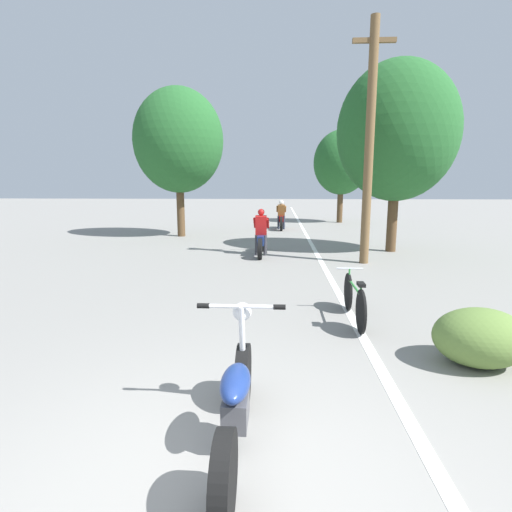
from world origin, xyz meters
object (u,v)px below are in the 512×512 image
Objects in this scene: utility_pole at (369,142)px; motorcycle_foreground at (236,401)px; motorcycle_rider_far at (281,218)px; bicycle_parked at (354,299)px; roadside_tree_right_far at (341,163)px; motorcycle_rider_lead at (261,238)px; roadside_tree_left at (178,141)px; roadside_tree_right_near at (397,132)px.

motorcycle_foreground is (-2.71, -8.07, -2.86)m from utility_pole.
bicycle_parked is at bearing -85.40° from motorcycle_rider_far.
bicycle_parked is at bearing -103.51° from utility_pole.
roadside_tree_right_far is at bearing 82.31° from bicycle_parked.
roadside_tree_right_far is 2.53× the size of motorcycle_rider_lead.
motorcycle_rider_far is at bearing 35.11° from roadside_tree_left.
bicycle_parked is (1.74, -5.98, -0.18)m from motorcycle_rider_lead.
utility_pole is 1.07× the size of roadside_tree_right_near.
motorcycle_rider_far is 13.44m from bicycle_parked.
roadside_tree_right_near reaches higher than motorcycle_rider_lead.
motorcycle_foreground reaches higher than bicycle_parked.
motorcycle_rider_far is at bearing 104.76° from utility_pole.
roadside_tree_left is 12.22m from bicycle_parked.
bicycle_parked is (1.08, -13.39, -0.18)m from motorcycle_rider_far.
roadside_tree_right_far is 20.93m from motorcycle_foreground.
motorcycle_rider_far is at bearing 118.73° from roadside_tree_right_near.
roadside_tree_left is (-7.63, -6.73, 0.53)m from roadside_tree_right_far.
motorcycle_foreground is 1.15× the size of bicycle_parked.
utility_pole reaches higher than bicycle_parked.
roadside_tree_right_near is at bearing 12.80° from motorcycle_rider_lead.
roadside_tree_right_near is 11.41m from motorcycle_foreground.
utility_pole is 1.05× the size of roadside_tree_left.
roadside_tree_right_near is 2.88× the size of motorcycle_rider_lead.
roadside_tree_left is (-7.77, 3.48, 0.14)m from roadside_tree_right_near.
roadside_tree_right_far is at bearing 79.27° from motorcycle_foreground.
motorcycle_rider_far is at bearing 88.39° from motorcycle_foreground.
utility_pole is at bearing -95.33° from roadside_tree_right_far.
roadside_tree_right_near is 8.04m from motorcycle_rider_far.
utility_pole is at bearing -40.56° from roadside_tree_left.
motorcycle_foreground is at bearing -115.73° from bicycle_parked.
motorcycle_rider_lead reaches higher than motorcycle_rider_far.
motorcycle_foreground is at bearing -91.61° from motorcycle_rider_far.
motorcycle_foreground is (-3.86, -20.35, -2.98)m from roadside_tree_right_far.
roadside_tree_left is 6.18m from motorcycle_rider_far.
roadside_tree_right_far is (1.14, 12.28, 0.12)m from utility_pole.
motorcycle_foreground is (-4.00, -10.14, -3.36)m from roadside_tree_right_near.
roadside_tree_right_near is at bearing 68.45° from motorcycle_foreground.
motorcycle_rider_far is 1.24× the size of bicycle_parked.
utility_pole is 8.98m from motorcycle_foreground.
motorcycle_rider_lead is 0.95× the size of motorcycle_rider_far.
motorcycle_rider_lead is at bearing -109.96° from roadside_tree_right_far.
motorcycle_foreground is at bearing -88.76° from motorcycle_rider_lead.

